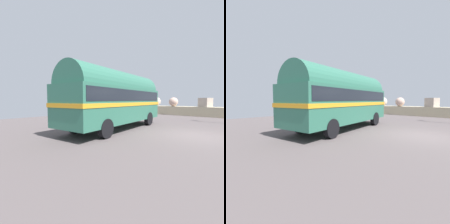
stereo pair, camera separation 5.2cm
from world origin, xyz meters
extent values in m
cube|color=#564D4D|center=(0.00, 0.00, 0.01)|extent=(32.00, 26.00, 0.02)
cube|color=#C3C091|center=(-13.02, 11.30, 1.70)|extent=(1.27, 1.37, 1.20)
sphere|color=beige|center=(-8.62, 12.01, 1.69)|extent=(1.18, 1.18, 1.18)
sphere|color=#C8A493|center=(-5.92, 11.35, 1.66)|extent=(1.12, 1.12, 1.12)
cube|color=#B4A495|center=(-2.38, 11.67, 1.62)|extent=(1.44, 1.39, 1.03)
cylinder|color=black|center=(-5.87, 1.20, 0.50)|extent=(0.41, 0.99, 0.96)
cylinder|color=black|center=(-3.68, 1.50, 0.50)|extent=(0.41, 0.99, 0.96)
cylinder|color=black|center=(-5.17, -3.96, 0.50)|extent=(0.41, 0.99, 0.96)
cylinder|color=black|center=(-2.98, -3.66, 0.50)|extent=(0.41, 0.99, 0.96)
cube|color=#2F6C56|center=(-4.43, -1.23, 1.57)|extent=(3.50, 8.65, 2.10)
cylinder|color=#2F6C56|center=(-4.43, -1.23, 2.62)|extent=(3.26, 8.29, 2.20)
cube|color=orange|center=(-4.43, -1.23, 1.63)|extent=(3.56, 8.73, 0.20)
cube|color=black|center=(-4.43, -1.23, 2.15)|extent=(3.49, 8.32, 0.64)
cube|color=silver|center=(-5.00, 3.00, 0.70)|extent=(2.28, 0.46, 0.28)
camera|label=1|loc=(2.58, -9.19, 1.86)|focal=26.35mm
camera|label=2|loc=(2.62, -9.16, 1.86)|focal=26.35mm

